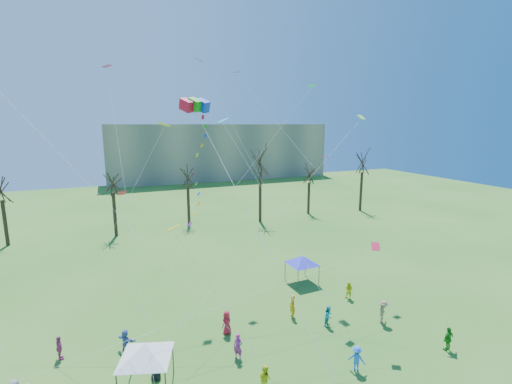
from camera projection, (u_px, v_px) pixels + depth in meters
name	position (u px, v px, depth m)	size (l,w,h in m)	color
distant_building	(220.00, 151.00, 100.13)	(60.00, 14.00, 15.00)	gray
bare_tree_row	(214.00, 177.00, 52.54)	(68.35, 8.85, 12.28)	black
big_box_kite	(202.00, 172.00, 22.70)	(2.85, 7.29, 18.83)	red
canopy_tent_white	(145.00, 350.00, 20.10)	(3.75, 3.75, 2.96)	#3F3F44
canopy_tent_blue	(302.00, 260.00, 34.05)	(3.60, 3.60, 2.70)	#3F3F44
festival_crowd	(247.00, 345.00, 23.28)	(27.09, 10.42, 1.86)	red
small_kites_aloft	(218.00, 149.00, 26.13)	(30.93, 18.53, 31.70)	#EDA60C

